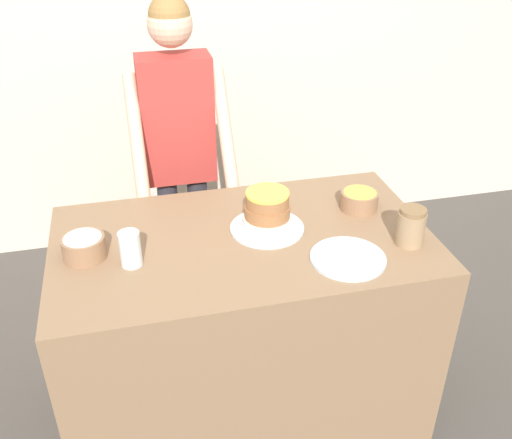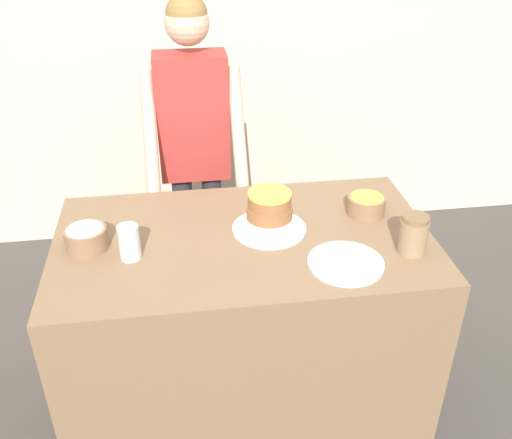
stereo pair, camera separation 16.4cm
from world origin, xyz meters
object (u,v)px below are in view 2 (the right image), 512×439
Objects in this scene: person_baker at (194,131)px; drinking_glass at (129,242)px; frosting_bowl_white at (86,238)px; frosting_bowl_yellow at (366,204)px; stoneware_jar at (413,234)px; ceramic_plate at (346,263)px; cake at (269,214)px.

person_baker is 12.74× the size of drinking_glass.
person_baker is at bearing 60.14° from frosting_bowl_white.
drinking_glass is at bearing -107.95° from person_baker.
drinking_glass is (-0.92, -0.18, 0.02)m from frosting_bowl_yellow.
drinking_glass is at bearing -168.72° from frosting_bowl_yellow.
stoneware_jar is at bearing -74.25° from frosting_bowl_yellow.
drinking_glass is 0.48× the size of ceramic_plate.
person_baker reaches higher than ceramic_plate.
person_baker is at bearing 128.08° from stoneware_jar.
drinking_glass is 0.88× the size of stoneware_jar.
person_baker is 10.64× the size of frosting_bowl_white.
cake is 0.53m from drinking_glass.
ceramic_plate is at bearing -169.22° from stoneware_jar.
frosting_bowl_yellow is 0.57× the size of ceramic_plate.
drinking_glass is at bearing 168.55° from ceramic_plate.
person_baker is 1.10m from ceramic_plate.
frosting_bowl_white reaches higher than frosting_bowl_yellow.
ceramic_plate is (0.23, -0.26, -0.06)m from cake.
ceramic_plate is 1.86× the size of stoneware_jar.
stoneware_jar is at bearing -51.92° from person_baker.
frosting_bowl_yellow is 0.38m from ceramic_plate.
frosting_bowl_white is (-0.43, -0.75, -0.08)m from person_baker.
frosting_bowl_white is at bearing 152.00° from drinking_glass.
cake is 1.96× the size of stoneware_jar.
ceramic_plate is (-0.18, -0.33, -0.03)m from frosting_bowl_yellow.
person_baker is 6.06× the size of ceramic_plate.
cake is 0.53m from stoneware_jar.
frosting_bowl_white is 0.57× the size of ceramic_plate.
person_baker reaches higher than drinking_glass.
cake is 0.68m from frosting_bowl_white.
frosting_bowl_yellow is at bearing 9.74° from cake.
ceramic_plate is (0.47, -0.98, -0.12)m from person_baker.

